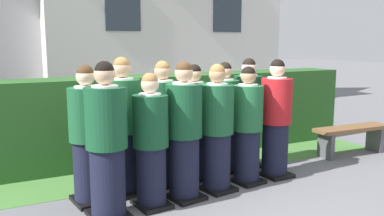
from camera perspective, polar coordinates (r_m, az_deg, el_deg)
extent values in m
plane|color=slate|center=(5.32, 1.36, -11.65)|extent=(60.00, 60.00, 0.00)
cylinder|color=black|center=(4.60, -11.45, -10.06)|extent=(0.37, 0.37, 0.78)
cube|color=black|center=(4.74, -11.31, -14.24)|extent=(0.44, 0.52, 0.05)
cylinder|color=#144728|center=(4.42, -11.74, -1.32)|extent=(0.44, 0.44, 0.64)
cylinder|color=white|center=(4.38, -11.88, 2.90)|extent=(0.27, 0.27, 0.03)
cube|color=navy|center=(4.60, -12.76, 0.66)|extent=(0.04, 0.02, 0.28)
sphere|color=tan|center=(4.36, -11.93, 4.53)|extent=(0.22, 0.22, 0.22)
sphere|color=black|center=(4.36, -11.95, 5.03)|extent=(0.20, 0.20, 0.20)
cylinder|color=black|center=(4.85, -5.60, -9.35)|extent=(0.34, 0.34, 0.71)
cube|color=black|center=(4.96, -5.54, -12.98)|extent=(0.40, 0.48, 0.05)
cylinder|color=#144728|center=(4.68, -5.72, -1.79)|extent=(0.40, 0.40, 0.59)
cylinder|color=white|center=(4.63, -5.78, 1.84)|extent=(0.25, 0.25, 0.03)
cube|color=#236038|center=(4.83, -6.79, -0.05)|extent=(0.04, 0.02, 0.26)
sphere|color=beige|center=(4.62, -5.81, 3.26)|extent=(0.20, 0.20, 0.20)
sphere|color=olive|center=(4.62, -5.81, 3.70)|extent=(0.19, 0.19, 0.19)
cylinder|color=black|center=(5.06, -1.09, -8.19)|extent=(0.37, 0.37, 0.76)
cube|color=black|center=(5.18, -1.08, -11.97)|extent=(0.46, 0.53, 0.05)
cylinder|color=#144728|center=(4.90, -1.11, -0.36)|extent=(0.43, 0.43, 0.63)
cylinder|color=white|center=(4.85, -1.12, 3.37)|extent=(0.27, 0.27, 0.03)
cube|color=navy|center=(5.04, -2.47, 1.36)|extent=(0.04, 0.02, 0.28)
sphere|color=tan|center=(4.84, -1.13, 4.82)|extent=(0.22, 0.22, 0.22)
sphere|color=#472D19|center=(4.84, -1.13, 5.27)|extent=(0.20, 0.20, 0.20)
cube|color=white|center=(5.14, -2.90, -1.00)|extent=(0.15, 0.03, 0.20)
cylinder|color=black|center=(5.34, 3.38, -7.37)|extent=(0.36, 0.36, 0.74)
cube|color=black|center=(5.45, 3.35, -10.87)|extent=(0.44, 0.52, 0.05)
cylinder|color=#19512D|center=(5.19, 3.45, -0.16)|extent=(0.42, 0.42, 0.61)
cylinder|color=white|center=(5.15, 3.49, 3.27)|extent=(0.26, 0.26, 0.03)
cube|color=#236038|center=(5.33, 2.09, 1.42)|extent=(0.04, 0.02, 0.27)
sphere|color=tan|center=(5.14, 3.50, 4.60)|extent=(0.21, 0.21, 0.21)
sphere|color=olive|center=(5.14, 3.51, 5.01)|extent=(0.19, 0.19, 0.19)
cylinder|color=black|center=(5.67, 7.51, -6.58)|extent=(0.35, 0.35, 0.72)
cube|color=black|center=(5.77, 7.44, -9.79)|extent=(0.42, 0.50, 0.05)
cylinder|color=#1E5B33|center=(5.53, 7.65, 0.01)|extent=(0.41, 0.41, 0.60)
cylinder|color=white|center=(5.49, 7.72, 3.14)|extent=(0.25, 0.25, 0.03)
cube|color=gold|center=(5.65, 6.34, 1.46)|extent=(0.04, 0.02, 0.26)
sphere|color=tan|center=(5.48, 7.75, 4.35)|extent=(0.20, 0.20, 0.20)
sphere|color=black|center=(5.48, 7.76, 4.73)|extent=(0.19, 0.19, 0.19)
cylinder|color=black|center=(6.00, 11.31, -5.61)|extent=(0.36, 0.36, 0.76)
cube|color=black|center=(6.10, 11.21, -8.83)|extent=(0.40, 0.49, 0.05)
cylinder|color=#AD191E|center=(5.86, 11.53, 0.95)|extent=(0.43, 0.43, 0.63)
cylinder|color=white|center=(5.83, 11.63, 4.05)|extent=(0.27, 0.27, 0.03)
cube|color=navy|center=(6.00, 10.29, 2.38)|extent=(0.04, 0.01, 0.28)
sphere|color=beige|center=(5.82, 11.67, 5.25)|extent=(0.21, 0.21, 0.21)
sphere|color=black|center=(5.82, 11.68, 5.62)|extent=(0.20, 0.20, 0.20)
cylinder|color=black|center=(5.08, -13.94, -8.49)|extent=(0.36, 0.36, 0.75)
cube|color=black|center=(5.19, -13.79, -12.17)|extent=(0.42, 0.50, 0.05)
cylinder|color=#19512D|center=(4.92, -14.25, -0.85)|extent=(0.42, 0.42, 0.62)
cylinder|color=white|center=(4.87, -14.39, 2.79)|extent=(0.26, 0.26, 0.03)
cube|color=gold|center=(5.09, -15.03, 0.86)|extent=(0.04, 0.02, 0.27)
sphere|color=beige|center=(4.86, -14.45, 4.21)|extent=(0.21, 0.21, 0.21)
sphere|color=#472D19|center=(4.86, -14.47, 4.65)|extent=(0.20, 0.20, 0.20)
cube|color=white|center=(5.19, -15.17, -1.42)|extent=(0.15, 0.02, 0.20)
cylinder|color=black|center=(5.29, -9.29, -7.42)|extent=(0.38, 0.38, 0.79)
cube|color=black|center=(5.41, -9.19, -11.16)|extent=(0.47, 0.54, 0.05)
cylinder|color=#1E5B33|center=(5.13, -9.50, 0.29)|extent=(0.44, 0.44, 0.65)
cylinder|color=white|center=(5.09, -9.59, 3.95)|extent=(0.28, 0.28, 0.03)
cube|color=gold|center=(5.30, -10.57, 1.96)|extent=(0.04, 0.02, 0.29)
sphere|color=tan|center=(5.08, -9.63, 5.37)|extent=(0.22, 0.22, 0.22)
sphere|color=olive|center=(5.08, -9.64, 5.80)|extent=(0.20, 0.20, 0.20)
cube|color=white|center=(5.40, -10.82, -0.36)|extent=(0.15, 0.03, 0.20)
cylinder|color=black|center=(5.51, -3.95, -6.80)|extent=(0.36, 0.36, 0.76)
cube|color=black|center=(5.61, -3.91, -10.27)|extent=(0.40, 0.49, 0.05)
cylinder|color=#19512D|center=(5.36, -4.03, 0.34)|extent=(0.43, 0.43, 0.63)
cylinder|color=white|center=(5.32, -4.07, 3.73)|extent=(0.27, 0.27, 0.03)
cube|color=gold|center=(5.52, -4.97, 1.90)|extent=(0.04, 0.01, 0.28)
sphere|color=tan|center=(5.31, -4.08, 5.04)|extent=(0.21, 0.21, 0.21)
sphere|color=olive|center=(5.31, -4.08, 5.44)|extent=(0.20, 0.20, 0.20)
cube|color=white|center=(5.62, -5.25, -0.24)|extent=(0.15, 0.02, 0.20)
cylinder|color=black|center=(5.79, 0.31, -6.12)|extent=(0.35, 0.35, 0.73)
cube|color=black|center=(5.89, 0.30, -9.31)|extent=(0.39, 0.47, 0.05)
cylinder|color=#1E5B33|center=(5.65, 0.31, 0.41)|extent=(0.41, 0.41, 0.60)
cylinder|color=white|center=(5.62, 0.31, 3.50)|extent=(0.26, 0.26, 0.03)
cube|color=navy|center=(5.80, -0.68, 1.84)|extent=(0.04, 0.01, 0.27)
sphere|color=tan|center=(5.61, 0.32, 4.70)|extent=(0.21, 0.21, 0.21)
sphere|color=black|center=(5.60, 0.32, 5.07)|extent=(0.19, 0.19, 0.19)
cylinder|color=black|center=(6.08, 4.40, -5.38)|extent=(0.35, 0.35, 0.74)
cube|color=black|center=(6.17, 4.36, -8.47)|extent=(0.40, 0.48, 0.05)
cylinder|color=#1E5B33|center=(5.94, 4.48, 0.92)|extent=(0.42, 0.42, 0.61)
cylinder|color=white|center=(5.91, 4.51, 3.90)|extent=(0.26, 0.26, 0.03)
cube|color=#236038|center=(6.09, 3.42, 2.29)|extent=(0.04, 0.01, 0.27)
sphere|color=tan|center=(5.90, 4.53, 5.05)|extent=(0.21, 0.21, 0.21)
sphere|color=black|center=(5.89, 4.53, 5.41)|extent=(0.19, 0.19, 0.19)
cylinder|color=black|center=(6.38, 7.61, -4.62)|extent=(0.36, 0.36, 0.76)
cube|color=black|center=(6.48, 7.55, -7.66)|extent=(0.44, 0.52, 0.05)
cylinder|color=#144728|center=(6.26, 7.75, 1.54)|extent=(0.43, 0.43, 0.63)
cylinder|color=white|center=(6.22, 7.81, 4.44)|extent=(0.27, 0.27, 0.03)
cube|color=gold|center=(6.39, 6.54, 2.85)|extent=(0.04, 0.02, 0.28)
sphere|color=beige|center=(6.21, 7.83, 5.56)|extent=(0.21, 0.21, 0.21)
sphere|color=black|center=(6.21, 7.84, 5.90)|extent=(0.20, 0.20, 0.20)
cube|color=white|center=(6.47, 6.09, 0.98)|extent=(0.15, 0.03, 0.20)
cube|color=#285623|center=(6.76, -6.08, -1.28)|extent=(7.52, 0.70, 1.35)
cube|color=silver|center=(12.55, -4.89, 10.41)|extent=(6.73, 3.01, 4.35)
cube|color=#2D3842|center=(10.62, -9.47, 13.37)|extent=(0.90, 0.04, 1.10)
cube|color=#2D3842|center=(11.91, 4.91, 12.99)|extent=(0.90, 0.04, 1.10)
cube|color=brown|center=(7.44, 21.13, -2.63)|extent=(1.41, 0.42, 0.06)
cube|color=#4C4C51|center=(7.12, 17.92, -4.96)|extent=(0.09, 0.32, 0.42)
cube|color=#4C4C51|center=(7.89, 23.82, -3.93)|extent=(0.09, 0.32, 0.42)
cube|color=#477A38|center=(6.20, -3.27, -8.58)|extent=(7.52, 0.90, 0.01)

